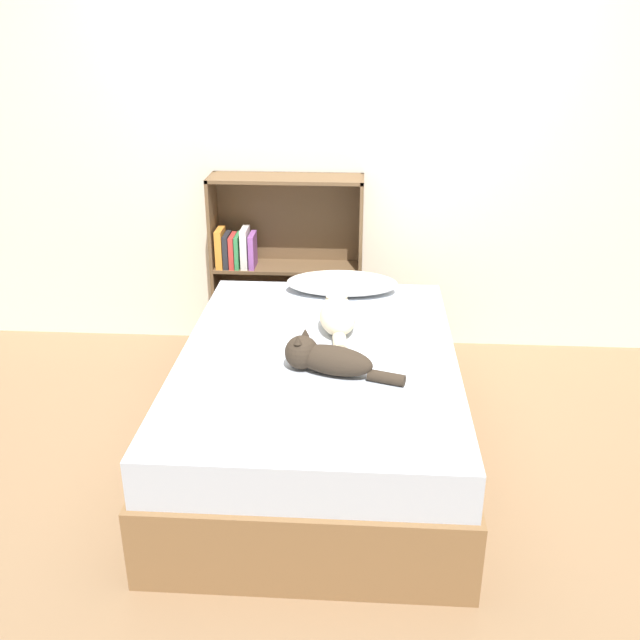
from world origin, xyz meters
TOP-DOWN VIEW (x-y plane):
  - ground_plane at (0.00, 0.00)m, footprint 8.00×8.00m
  - wall_back at (0.00, 1.32)m, footprint 8.00×0.06m
  - bed at (0.00, 0.00)m, footprint 1.27×1.83m
  - pillow at (0.08, 0.74)m, footprint 0.60×0.29m
  - cat_light at (0.08, 0.27)m, footprint 0.20×0.49m
  - cat_dark at (0.04, -0.18)m, footprint 0.51×0.24m
  - bookshelf at (-0.30, 1.19)m, footprint 0.89×0.26m

SIDE VIEW (x-z plane):
  - ground_plane at x=0.00m, z-range 0.00..0.00m
  - bed at x=0.00m, z-range 0.00..0.54m
  - bookshelf at x=-0.30m, z-range 0.01..1.10m
  - pillow at x=0.08m, z-range 0.54..0.65m
  - cat_dark at x=0.04m, z-range 0.52..0.69m
  - cat_light at x=0.08m, z-range 0.53..0.69m
  - wall_back at x=0.00m, z-range 0.00..2.50m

